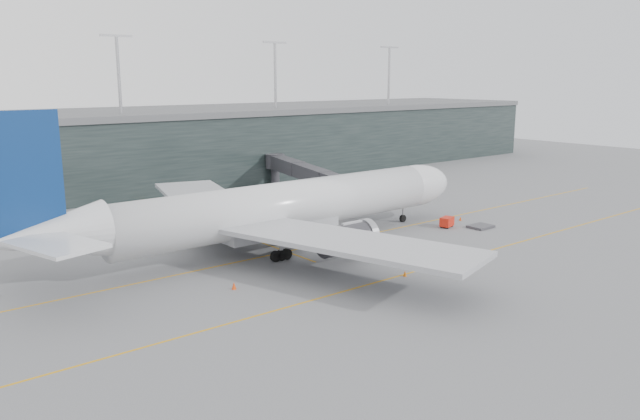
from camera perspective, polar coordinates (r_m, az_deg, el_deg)
ground at (r=80.23m, az=-7.67°, el=-3.80°), size 320.00×320.00×0.00m
taxiline_a at (r=76.96m, az=-6.11°, el=-4.44°), size 160.00×0.25×0.02m
taxiline_b at (r=64.72m, az=1.69°, el=-7.58°), size 160.00×0.25×0.02m
taxiline_lead_main at (r=99.53m, az=-11.23°, el=-0.82°), size 0.25×60.00×0.02m
terminal at (r=131.17m, az=-21.16°, el=5.03°), size 240.00×36.00×29.00m
main_aircraft at (r=80.55m, az=-3.58°, el=0.19°), size 66.47×62.70×18.70m
jet_bridge at (r=112.49m, az=-1.94°, el=3.32°), size 13.89×44.14×6.34m
gse_cart at (r=94.07m, az=11.53°, el=-1.05°), size 2.55×1.99×1.53m
baggage_dolly at (r=95.06m, az=14.47°, el=-1.46°), size 3.45×2.77×0.34m
uld_a at (r=85.71m, az=-14.81°, el=-2.41°), size 2.43×2.17×1.83m
uld_b at (r=88.86m, az=-13.09°, el=-1.87°), size 2.23×2.00×1.68m
uld_c at (r=88.77m, az=-10.58°, el=-1.75°), size 2.29×2.05×1.74m
cone_nose at (r=99.05m, az=12.71°, el=-0.77°), size 0.40×0.40×0.64m
cone_wing_stbd at (r=70.43m, az=7.77°, el=-5.76°), size 0.42×0.42×0.68m
cone_wing_port at (r=94.87m, az=-5.98°, el=-1.09°), size 0.40×0.40×0.64m
cone_tail at (r=66.26m, az=-7.87°, el=-6.87°), size 0.49×0.49×0.79m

